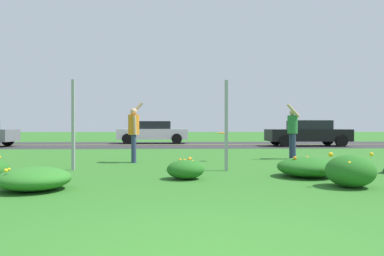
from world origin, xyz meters
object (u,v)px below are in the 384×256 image
at_px(sign_post_near_path, 73,125).
at_px(frisbee_orange, 222,133).
at_px(sign_post_by_roadside, 226,125).
at_px(person_catcher_green_shirt, 292,129).
at_px(car_black_center_left, 308,133).
at_px(car_white_center_right, 153,132).
at_px(person_thrower_orange_shirt, 134,130).

xyz_separation_m(sign_post_near_path, frisbee_orange, (4.08, 2.17, -0.25)).
distance_m(sign_post_near_path, frisbee_orange, 4.63).
relative_size(sign_post_by_roadside, person_catcher_green_shirt, 1.20).
bearing_deg(frisbee_orange, sign_post_near_path, -152.01).
bearing_deg(sign_post_by_roadside, car_black_center_left, 60.72).
height_order(sign_post_by_roadside, car_white_center_right, sign_post_by_roadside).
bearing_deg(car_white_center_right, car_black_center_left, -21.58).
bearing_deg(person_thrower_orange_shirt, frisbee_orange, 6.75).
xyz_separation_m(sign_post_near_path, car_white_center_right, (1.10, 14.22, -0.41)).
distance_m(sign_post_near_path, person_thrower_orange_shirt, 2.27).
distance_m(sign_post_near_path, sign_post_by_roadside, 3.89).
bearing_deg(person_thrower_orange_shirt, sign_post_near_path, -125.49).
bearing_deg(car_black_center_left, car_white_center_right, 158.42).
distance_m(person_catcher_green_shirt, car_black_center_left, 8.57).
height_order(car_black_center_left, car_white_center_right, same).
bearing_deg(frisbee_orange, sign_post_by_roadside, -94.73).
relative_size(sign_post_by_roadside, car_black_center_left, 0.51).
bearing_deg(person_catcher_green_shirt, sign_post_by_roadside, -130.76).
height_order(frisbee_orange, car_white_center_right, car_white_center_right).
xyz_separation_m(sign_post_near_path, person_catcher_green_shirt, (6.59, 2.84, -0.13)).
bearing_deg(sign_post_near_path, frisbee_orange, 27.99).
bearing_deg(frisbee_orange, person_catcher_green_shirt, 14.91).
relative_size(person_catcher_green_shirt, car_black_center_left, 0.42).
bearing_deg(person_catcher_green_shirt, frisbee_orange, -165.09).
relative_size(sign_post_by_roadside, person_thrower_orange_shirt, 1.21).
height_order(sign_post_near_path, person_thrower_orange_shirt, sign_post_near_path).
xyz_separation_m(sign_post_near_path, sign_post_by_roadside, (3.88, -0.31, -0.02)).
relative_size(person_catcher_green_shirt, frisbee_orange, 7.51).
bearing_deg(car_white_center_right, frisbee_orange, -76.07).
height_order(person_catcher_green_shirt, frisbee_orange, person_catcher_green_shirt).
bearing_deg(sign_post_near_path, sign_post_by_roadside, -4.57).
height_order(person_thrower_orange_shirt, person_catcher_green_shirt, person_catcher_green_shirt).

